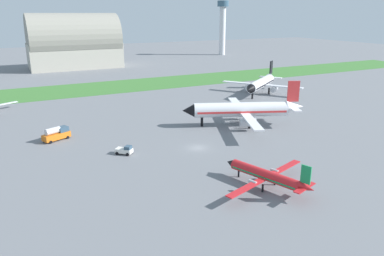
% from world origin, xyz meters
% --- Properties ---
extents(ground_plane, '(600.00, 600.00, 0.00)m').
position_xyz_m(ground_plane, '(0.00, 0.00, 0.00)').
color(ground_plane, slate).
extents(grass_taxiway_strip, '(360.00, 28.00, 0.08)m').
position_xyz_m(grass_taxiway_strip, '(0.00, 80.55, 0.04)').
color(grass_taxiway_strip, '#3D7533').
rests_on(grass_taxiway_strip, ground_plane).
extents(airplane_parked_jet_far, '(26.77, 26.53, 11.01)m').
position_xyz_m(airplane_parked_jet_far, '(49.37, 41.93, 3.96)').
color(airplane_parked_jet_far, white).
rests_on(airplane_parked_jet_far, ground_plane).
extents(airplane_foreground_turboprop, '(20.34, 17.58, 6.29)m').
position_xyz_m(airplane_foreground_turboprop, '(1.50, -23.17, 2.30)').
color(airplane_foreground_turboprop, red).
rests_on(airplane_foreground_turboprop, ground_plane).
extents(airplane_midfield_jet, '(32.25, 32.46, 12.06)m').
position_xyz_m(airplane_midfield_jet, '(19.45, 10.28, 4.34)').
color(airplane_midfield_jet, white).
rests_on(airplane_midfield_jet, ground_plane).
extents(pushback_tug_near_gate, '(3.84, 3.79, 1.95)m').
position_xyz_m(pushback_tug_near_gate, '(-15.95, 3.72, 0.91)').
color(pushback_tug_near_gate, white).
rests_on(pushback_tug_near_gate, ground_plane).
extents(fuel_truck_midfield, '(6.92, 4.80, 3.29)m').
position_xyz_m(fuel_truck_midfield, '(-27.82, 20.32, 1.58)').
color(fuel_truck_midfield, orange).
rests_on(fuel_truck_midfield, ground_plane).
extents(hangar_distant, '(48.46, 26.73, 29.47)m').
position_xyz_m(hangar_distant, '(-0.67, 145.26, 13.12)').
color(hangar_distant, '#B2AD9E').
rests_on(hangar_distant, ground_plane).
extents(control_tower, '(8.00, 8.00, 37.76)m').
position_xyz_m(control_tower, '(107.50, 166.32, 22.19)').
color(control_tower, silver).
rests_on(control_tower, ground_plane).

